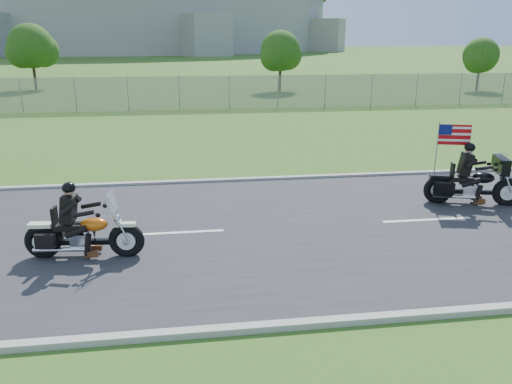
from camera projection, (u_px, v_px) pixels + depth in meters
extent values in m
plane|color=#334916|center=(263.00, 230.00, 11.47)|extent=(420.00, 420.00, 0.00)
cube|color=#28282B|center=(263.00, 229.00, 11.46)|extent=(120.00, 8.00, 0.04)
cube|color=#9E9B93|center=(243.00, 180.00, 15.28)|extent=(120.00, 0.18, 0.12)
cube|color=#9E9B93|center=(302.00, 324.00, 7.62)|extent=(120.00, 0.18, 0.12)
cube|color=gray|center=(128.00, 94.00, 29.41)|extent=(60.00, 0.03, 2.00)
cylinder|color=#A3A099|center=(127.00, 18.00, 166.52)|extent=(130.00, 130.00, 20.00)
cylinder|color=#382316|center=(280.00, 75.00, 40.24)|extent=(0.22, 0.22, 2.52)
sphere|color=#194412|center=(280.00, 51.00, 39.67)|extent=(3.20, 3.20, 3.20)
sphere|color=#194412|center=(287.00, 55.00, 40.32)|extent=(2.40, 2.40, 2.40)
sphere|color=#194412|center=(274.00, 57.00, 39.35)|extent=(2.24, 2.24, 2.24)
cylinder|color=#382316|center=(34.00, 72.00, 41.34)|extent=(0.22, 0.22, 2.80)
sphere|color=#194412|center=(31.00, 46.00, 40.71)|extent=(3.60, 3.60, 3.60)
sphere|color=#194412|center=(42.00, 51.00, 41.43)|extent=(2.70, 2.70, 2.70)
sphere|color=#194412|center=(22.00, 52.00, 40.35)|extent=(2.52, 2.52, 2.52)
cylinder|color=#382316|center=(478.00, 77.00, 40.50)|extent=(0.22, 0.22, 2.24)
sphere|color=#194412|center=(481.00, 55.00, 40.00)|extent=(2.80, 2.80, 2.80)
sphere|color=#194412|center=(484.00, 59.00, 40.56)|extent=(2.10, 2.10, 2.10)
sphere|color=#194412|center=(477.00, 61.00, 39.72)|extent=(1.96, 1.96, 1.96)
torus|color=black|center=(127.00, 240.00, 9.95)|extent=(0.73, 0.25, 0.72)
torus|color=black|center=(43.00, 241.00, 9.89)|extent=(0.73, 0.25, 0.72)
ellipsoid|color=#DB6210|center=(94.00, 224.00, 9.82)|extent=(0.57, 0.36, 0.27)
cube|color=black|center=(68.00, 226.00, 9.81)|extent=(0.56, 0.34, 0.12)
cube|color=black|center=(69.00, 208.00, 9.70)|extent=(0.27, 0.41, 0.53)
sphere|color=black|center=(69.00, 188.00, 9.58)|extent=(0.29, 0.29, 0.26)
cube|color=silver|center=(112.00, 202.00, 9.70)|extent=(0.08, 0.45, 0.39)
torus|color=black|center=(507.00, 192.00, 12.94)|extent=(0.78, 0.38, 0.76)
torus|color=black|center=(438.00, 190.00, 13.16)|extent=(0.78, 0.38, 0.76)
ellipsoid|color=black|center=(483.00, 178.00, 12.91)|extent=(0.64, 0.47, 0.29)
cube|color=black|center=(462.00, 179.00, 12.99)|extent=(0.62, 0.44, 0.12)
cube|color=black|center=(466.00, 164.00, 12.87)|extent=(0.34, 0.46, 0.56)
sphere|color=black|center=(470.00, 147.00, 12.73)|extent=(0.34, 0.34, 0.28)
cube|color=black|center=(501.00, 165.00, 12.76)|extent=(0.43, 0.85, 0.41)
cube|color=#B70C11|center=(455.00, 135.00, 12.88)|extent=(0.79, 0.24, 0.53)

